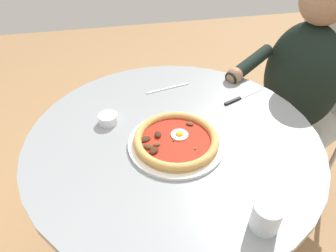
{
  "coord_description": "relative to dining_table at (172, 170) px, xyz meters",
  "views": [
    {
      "loc": [
        0.73,
        -0.17,
        1.4
      ],
      "look_at": [
        -0.03,
        -0.01,
        0.77
      ],
      "focal_mm": 32.33,
      "sensor_mm": 36.0,
      "label": 1
    }
  ],
  "objects": [
    {
      "name": "ramekin_capers",
      "position": [
        -0.11,
        -0.2,
        0.19
      ],
      "size": [
        0.07,
        0.07,
        0.03
      ],
      "color": "white",
      "rests_on": "dining_table"
    },
    {
      "name": "diner_person",
      "position": [
        -0.31,
        0.66,
        -0.07
      ],
      "size": [
        0.43,
        0.58,
        1.15
      ],
      "color": "#282833",
      "rests_on": "ground"
    },
    {
      "name": "water_glass",
      "position": [
        0.37,
        0.14,
        0.2
      ],
      "size": [
        0.07,
        0.07,
        0.08
      ],
      "color": "silver",
      "rests_on": "dining_table"
    },
    {
      "name": "dining_table",
      "position": [
        0.0,
        0.0,
        0.0
      ],
      "size": [
        0.96,
        0.96,
        0.75
      ],
      "color": "gray",
      "rests_on": "ground"
    },
    {
      "name": "fork_utensil",
      "position": [
        -0.28,
        0.04,
        0.17
      ],
      "size": [
        0.05,
        0.18,
        0.0
      ],
      "color": "#BCBCC1",
      "rests_on": "dining_table"
    },
    {
      "name": "pizza_on_plate",
      "position": [
        0.05,
        -0.0,
        0.19
      ],
      "size": [
        0.31,
        0.31,
        0.04
      ],
      "color": "white",
      "rests_on": "dining_table"
    },
    {
      "name": "cafe_chair_diner",
      "position": [
        -0.37,
        0.8,
        -0.05
      ],
      "size": [
        0.58,
        0.58,
        0.9
      ],
      "color": "beige",
      "rests_on": "ground"
    },
    {
      "name": "steak_knife",
      "position": [
        -0.15,
        0.29,
        0.17
      ],
      "size": [
        0.09,
        0.19,
        0.01
      ],
      "color": "silver",
      "rests_on": "dining_table"
    }
  ]
}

